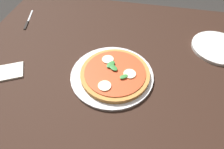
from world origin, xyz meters
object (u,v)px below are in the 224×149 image
napkin (7,72)px  knife (28,22)px  serving_tray (112,75)px  pizza (115,73)px  plate_white (218,48)px  dining_table (110,86)px

napkin → knife: bearing=104.7°
serving_tray → knife: 0.60m
pizza → plate_white: pizza is taller
serving_tray → pizza: size_ratio=1.21×
serving_tray → napkin: serving_tray is taller
dining_table → napkin: size_ratio=10.16×
knife → pizza: bearing=-28.3°
dining_table → pizza: (0.02, -0.02, 0.11)m
dining_table → pizza: 0.11m
dining_table → serving_tray: size_ratio=3.91×
serving_tray → pizza: 0.02m
napkin → serving_tray: bearing=9.4°
plate_white → knife: 0.98m
plate_white → knife: plate_white is taller
napkin → plate_white: bearing=21.1°
pizza → knife: 0.61m
plate_white → napkin: 0.95m
dining_table → plate_white: bearing=29.1°
knife → plate_white: bearing=-1.1°
serving_tray → dining_table: bearing=131.9°
pizza → plate_white: 0.51m
serving_tray → napkin: bearing=-170.6°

